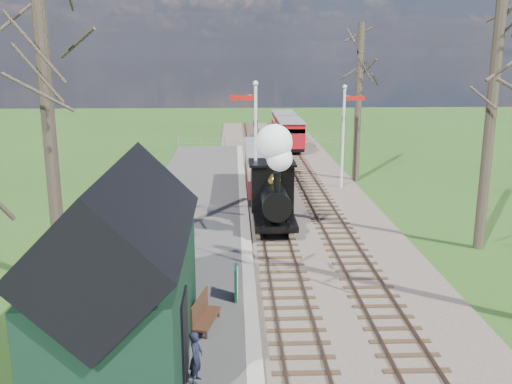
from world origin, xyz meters
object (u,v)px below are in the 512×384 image
(coach, at_px, (266,168))
(red_carriage_a, at_px, (290,134))
(sign_board, at_px, (236,283))
(bench, at_px, (203,313))
(station_shed, at_px, (122,276))
(semaphore_far, at_px, (345,129))
(red_carriage_b, at_px, (284,125))
(locomotive, at_px, (274,183))
(person, at_px, (196,357))
(semaphore_near, at_px, (254,141))

(coach, xyz_separation_m, red_carriage_a, (2.60, 13.61, -0.15))
(sign_board, bearing_deg, bench, -116.82)
(station_shed, height_order, semaphore_far, semaphore_far)
(sign_board, bearing_deg, semaphore_far, 67.89)
(coach, distance_m, red_carriage_b, 19.29)
(coach, relative_size, red_carriage_b, 1.56)
(locomotive, xyz_separation_m, person, (-2.52, -11.60, -1.29))
(locomotive, distance_m, person, 11.94)
(semaphore_far, xyz_separation_m, person, (-6.90, -19.17, -2.55))
(bench, bearing_deg, sign_board, 63.18)
(person, bearing_deg, red_carriage_a, 5.09)
(sign_board, relative_size, person, 0.83)
(semaphore_near, bearing_deg, coach, 80.28)
(red_carriage_b, bearing_deg, red_carriage_a, -90.00)
(station_shed, xyz_separation_m, semaphore_near, (3.53, 12.00, 1.35))
(station_shed, distance_m, red_carriage_b, 36.27)
(semaphore_near, distance_m, person, 13.58)
(coach, bearing_deg, sign_board, -96.97)
(bench, bearing_deg, red_carriage_a, 79.86)
(station_shed, xyz_separation_m, semaphore_far, (8.67, 18.00, 1.08))
(semaphore_near, bearing_deg, red_carriage_b, 81.88)
(semaphore_far, distance_m, bench, 18.12)
(station_shed, distance_m, person, 2.58)
(bench, relative_size, person, 1.28)
(coach, bearing_deg, station_shed, -104.60)
(locomotive, relative_size, coach, 0.62)
(semaphore_far, relative_size, person, 4.76)
(person, bearing_deg, sign_board, 2.77)
(sign_board, xyz_separation_m, person, (-0.91, -4.42, 0.10))
(red_carriage_a, height_order, sign_board, red_carriage_a)
(semaphore_near, relative_size, bench, 4.03)
(bench, bearing_deg, station_shed, -140.46)
(station_shed, height_order, coach, station_shed)
(semaphore_near, xyz_separation_m, sign_board, (-0.85, -8.75, -2.92))
(locomotive, relative_size, red_carriage_a, 0.98)
(person, bearing_deg, coach, 6.26)
(red_carriage_a, bearing_deg, semaphore_far, -81.66)
(red_carriage_b, bearing_deg, semaphore_near, -98.12)
(semaphore_near, height_order, locomotive, semaphore_near)
(semaphore_far, bearing_deg, bench, -112.63)
(locomotive, distance_m, coach, 6.09)
(red_carriage_a, distance_m, bench, 29.10)
(red_carriage_a, relative_size, bench, 3.01)
(semaphore_far, distance_m, person, 20.54)
(semaphore_near, xyz_separation_m, semaphore_far, (5.14, 6.00, -0.27))
(coach, bearing_deg, semaphore_near, -99.72)
(bench, bearing_deg, locomotive, 74.37)
(locomotive, distance_m, red_carriage_a, 19.86)
(station_shed, bearing_deg, red_carriage_a, 77.09)
(coach, xyz_separation_m, bench, (-2.52, -15.02, -0.93))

